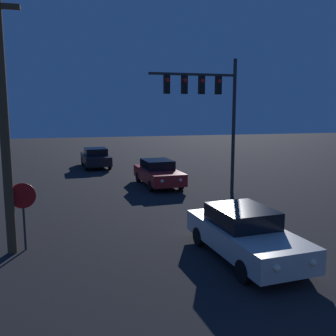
# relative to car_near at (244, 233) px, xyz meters

# --- Properties ---
(car_near) EXTENTS (2.19, 4.76, 1.49)m
(car_near) POSITION_rel_car_near_xyz_m (0.00, 0.00, 0.00)
(car_near) COLOR beige
(car_near) RESTS_ON ground_plane
(car_mid) EXTENTS (2.15, 4.75, 1.49)m
(car_mid) POSITION_rel_car_near_xyz_m (0.08, 11.21, 0.00)
(car_mid) COLOR #B21E1E
(car_mid) RESTS_ON ground_plane
(car_far) EXTENTS (2.10, 4.73, 1.49)m
(car_far) POSITION_rel_car_near_xyz_m (-2.92, 19.44, 0.00)
(car_far) COLOR black
(car_far) RESTS_ON ground_plane
(traffic_signal_mast) EXTENTS (4.61, 0.30, 6.96)m
(traffic_signal_mast) POSITION_rel_car_near_xyz_m (2.07, 8.33, 4.08)
(traffic_signal_mast) COLOR #2D2D2D
(traffic_signal_mast) RESTS_ON ground_plane
(stop_sign) EXTENTS (0.80, 0.07, 2.15)m
(stop_sign) POSITION_rel_car_near_xyz_m (-6.38, 2.35, 0.76)
(stop_sign) COLOR #2D2D2D
(stop_sign) RESTS_ON ground_plane
(utility_pole) EXTENTS (1.26, 0.28, 8.08)m
(utility_pole) POSITION_rel_car_near_xyz_m (-6.75, 2.20, 3.41)
(utility_pole) COLOR brown
(utility_pole) RESTS_ON ground_plane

